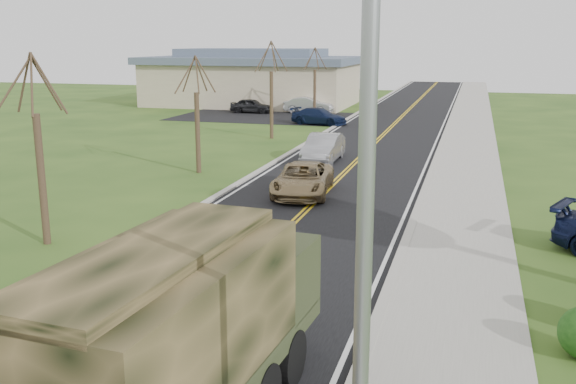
% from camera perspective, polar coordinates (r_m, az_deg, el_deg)
% --- Properties ---
extents(road, '(8.00, 120.00, 0.01)m').
position_cam_1_polar(road, '(47.66, 8.84, 5.41)').
color(road, black).
rests_on(road, ground).
extents(curb_right, '(0.30, 120.00, 0.12)m').
position_cam_1_polar(curb_right, '(47.31, 13.85, 5.20)').
color(curb_right, '#9E998E').
rests_on(curb_right, ground).
extents(sidewalk_right, '(3.20, 120.00, 0.10)m').
position_cam_1_polar(sidewalk_right, '(47.28, 15.98, 5.05)').
color(sidewalk_right, '#9E998E').
rests_on(sidewalk_right, ground).
extents(curb_left, '(0.30, 120.00, 0.10)m').
position_cam_1_polar(curb_left, '(48.36, 3.95, 5.70)').
color(curb_left, '#9E998E').
rests_on(curb_left, ground).
extents(street_light, '(1.65, 0.22, 8.00)m').
position_cam_1_polar(street_light, '(6.74, 5.99, -3.67)').
color(street_light, gray).
rests_on(street_light, ground).
extents(bare_tree_a, '(1.93, 2.26, 6.08)m').
position_cam_1_polar(bare_tree_a, '(21.62, -21.16, 2.35)').
color(bare_tree_a, '#38281C').
rests_on(bare_tree_a, ground).
extents(bare_tree_b, '(1.83, 2.14, 5.73)m').
position_cam_1_polar(bare_tree_b, '(31.89, -8.07, 6.09)').
color(bare_tree_b, '#38281C').
rests_on(bare_tree_b, ground).
extents(bare_tree_c, '(2.04, 2.39, 6.42)m').
position_cam_1_polar(bare_tree_c, '(43.03, -1.48, 8.45)').
color(bare_tree_c, '#38281C').
rests_on(bare_tree_c, ground).
extents(bare_tree_d, '(1.88, 2.20, 5.91)m').
position_cam_1_polar(bare_tree_d, '(54.56, 2.39, 9.22)').
color(bare_tree_d, '#38281C').
rests_on(bare_tree_d, ground).
extents(commercial_building, '(25.50, 21.50, 5.65)m').
position_cam_1_polar(commercial_building, '(66.66, -3.14, 10.06)').
color(commercial_building, tan).
rests_on(commercial_building, ground).
extents(military_truck, '(2.90, 7.12, 3.47)m').
position_cam_1_polar(military_truck, '(10.53, -9.54, -11.61)').
color(military_truck, black).
rests_on(military_truck, ground).
extents(suv_champagne, '(2.75, 5.05, 1.34)m').
position_cam_1_polar(suv_champagne, '(27.21, 1.33, 1.14)').
color(suv_champagne, '#937C53').
rests_on(suv_champagne, ground).
extents(sedan_silver, '(1.63, 4.58, 1.50)m').
position_cam_1_polar(sedan_silver, '(34.80, 3.16, 3.93)').
color(sedan_silver, '#9D9DA1').
rests_on(sedan_silver, ground).
extents(lot_car_dark, '(3.90, 1.67, 1.31)m').
position_cam_1_polar(lot_car_dark, '(58.90, -3.26, 7.66)').
color(lot_car_dark, black).
rests_on(lot_car_dark, ground).
extents(lot_car_silver, '(4.54, 1.78, 1.47)m').
position_cam_1_polar(lot_car_silver, '(58.64, 1.88, 7.73)').
color(lot_car_silver, '#AEAEB2').
rests_on(lot_car_silver, ground).
extents(lot_car_navy, '(4.72, 2.67, 1.29)m').
position_cam_1_polar(lot_car_navy, '(50.55, 2.78, 6.73)').
color(lot_car_navy, '#0F1938').
rests_on(lot_car_navy, ground).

